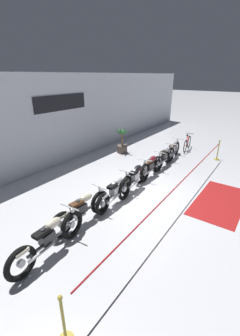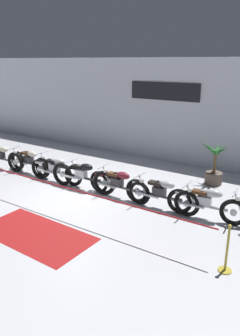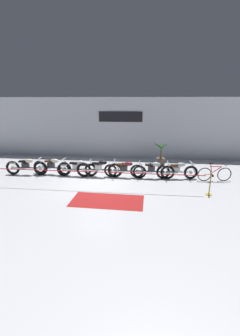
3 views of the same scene
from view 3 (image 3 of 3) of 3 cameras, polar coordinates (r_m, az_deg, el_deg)
name	(u,v)px [view 3 (image 3 of 3)]	position (r m, az deg, el deg)	size (l,w,h in m)	color
ground_plane	(98,180)	(11.72, -5.61, -3.16)	(120.00, 120.00, 0.00)	silver
back_wall	(112,128)	(16.18, -2.07, 10.12)	(28.00, 0.29, 4.20)	silver
motorcycle_cream_0	(27,167)	(13.43, -22.64, 0.34)	(2.36, 0.62, 0.97)	black
motorcycle_cream_1	(52,166)	(13.03, -16.86, 0.41)	(2.25, 0.62, 0.96)	black
motorcycle_silver_2	(77,168)	(12.40, -10.80, -0.01)	(2.24, 0.62, 0.94)	black
motorcycle_black_3	(100,169)	(12.06, -5.21, -0.16)	(2.48, 0.62, 0.98)	black
motorcycle_maroon_4	(125,169)	(11.95, 1.31, -0.31)	(2.29, 0.62, 0.94)	black
motorcycle_silver_5	(152,170)	(11.93, 8.24, -0.52)	(2.34, 0.62, 0.95)	black
motorcycle_silver_6	(177,170)	(12.14, 14.32, -0.60)	(2.18, 0.62, 0.94)	black
bicycle	(214,174)	(12.43, 22.85, -1.40)	(1.73, 0.48, 0.96)	black
potted_palm_left_of_row	(161,155)	(14.63, 10.26, 3.27)	(0.98, 1.05, 1.53)	brown
stanchion_far_left	(61,174)	(10.72, -14.65, -1.41)	(10.42, 0.28, 1.05)	gold
stanchion_mid_left	(210,187)	(10.56, 21.81, -4.57)	(0.28, 0.28, 1.05)	gold
floor_banner	(107,201)	(9.40, -3.25, -8.32)	(2.99, 1.50, 0.01)	maroon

